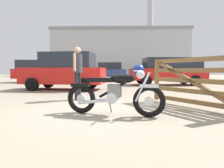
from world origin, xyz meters
TOP-DOWN VIEW (x-y plane):
  - ground_plane at (0.00, 0.00)m, footprint 80.00×80.00m
  - vintage_motorcycle at (0.43, -0.35)m, footprint 2.05×0.73m
  - timber_gate at (2.47, 0.29)m, footprint 1.52×2.18m
  - bystander at (-0.79, 1.72)m, footprint 0.30×0.45m
  - red_hatchback_near at (-5.30, 10.82)m, footprint 4.85×2.32m
  - white_estate_far at (3.79, 8.24)m, footprint 4.80×2.18m
  - pale_sedan_back at (-2.05, 5.00)m, footprint 4.05×2.13m
  - blue_hatchback_right at (-0.36, 15.99)m, footprint 4.05×2.14m
  - industrial_building at (1.06, 33.82)m, footprint 23.96×12.09m

SIDE VIEW (x-z plane):
  - ground_plane at x=0.00m, z-range 0.00..0.00m
  - vintage_motorcycle at x=0.43m, z-range -0.04..1.03m
  - timber_gate at x=2.47m, z-range -0.10..1.50m
  - pale_sedan_back at x=-2.05m, z-range 0.03..1.81m
  - blue_hatchback_right at x=-0.36m, z-range 0.03..1.81m
  - red_hatchback_near at x=-5.30m, z-range 0.07..1.81m
  - white_estate_far at x=3.79m, z-range 0.07..1.81m
  - bystander at x=-0.79m, z-range 0.19..1.85m
  - industrial_building at x=1.06m, z-range -3.51..11.88m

